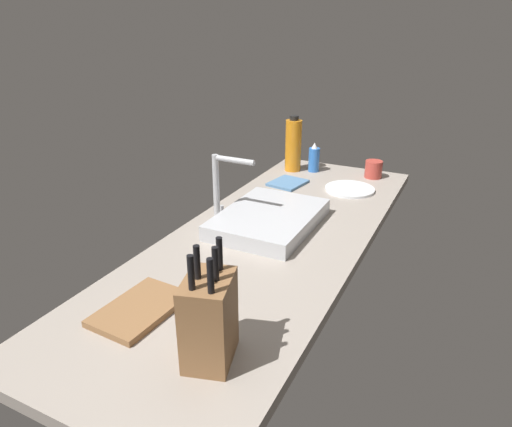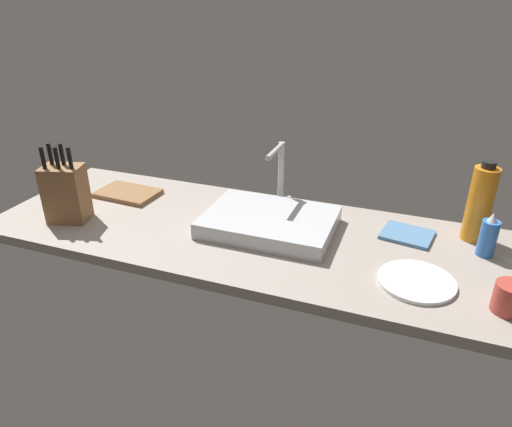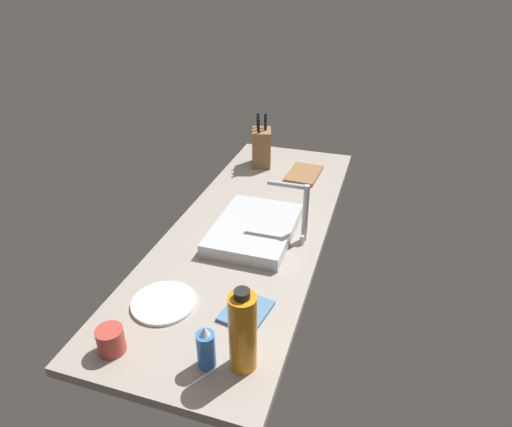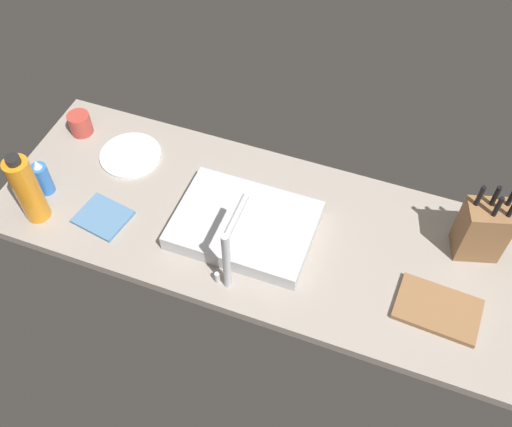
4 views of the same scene
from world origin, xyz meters
TOP-DOWN VIEW (x-y plane):
  - countertop_slab at (0.00, 0.00)cm, footprint 182.59×64.73cm
  - sink_basin at (6.82, 3.81)cm, footprint 44.28×32.01cm
  - faucet at (4.41, 22.07)cm, footprint 5.50×16.98cm
  - knife_block at (-63.34, -14.42)cm, footprint 15.83×13.42cm
  - cutting_board at (-56.57, 11.33)cm, footprint 24.98×17.12cm
  - soap_bottle at (76.01, 11.44)cm, footprint 5.40×5.40cm
  - water_bottle at (72.88, 21.39)cm, footprint 7.96×7.96cm
  - dinner_plate at (56.89, -12.52)cm, footprint 21.77×21.77cm
  - dish_towel at (52.32, 15.34)cm, footprint 18.35×16.35cm
  - coffee_mug at (79.51, -17.48)cm, footprint 8.12×8.12cm

SIDE VIEW (x-z plane):
  - countertop_slab at x=0.00cm, z-range 0.00..3.50cm
  - dinner_plate at x=56.89cm, z-range 3.50..4.70cm
  - dish_towel at x=52.32cm, z-range 3.50..4.70cm
  - cutting_board at x=-56.57cm, z-range 3.50..5.30cm
  - sink_basin at x=6.82cm, z-range 3.50..9.07cm
  - coffee_mug at x=79.51cm, z-range 3.50..11.66cm
  - soap_bottle at x=76.01cm, z-range 2.59..17.14cm
  - knife_block at x=-63.34cm, z-range 0.05..28.09cm
  - water_bottle at x=72.88cm, z-range 2.75..30.12cm
  - faucet at x=4.41cm, z-range 6.35..31.45cm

